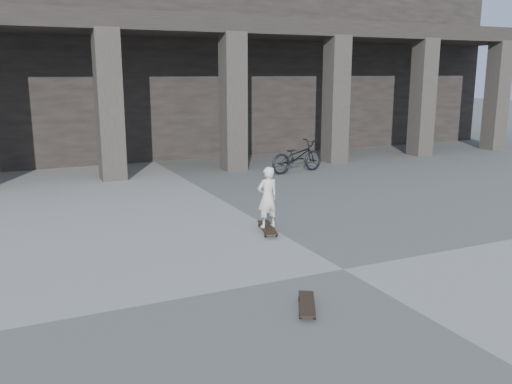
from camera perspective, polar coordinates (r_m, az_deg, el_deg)
name	(u,v)px	position (r m, az deg, el deg)	size (l,w,h in m)	color
ground	(343,269)	(8.22, 9.19, -8.04)	(90.00, 90.00, 0.00)	#50504E
colonnade	(131,68)	(20.58, -12.99, 12.64)	(28.00, 8.82, 6.00)	black
longboard	(268,228)	(9.93, 1.22, -3.80)	(0.47, 0.97, 0.09)	black
skateboard_spare	(307,304)	(6.83, 5.39, -11.70)	(0.52, 0.75, 0.09)	black
child	(268,197)	(9.79, 1.24, -0.55)	(0.41, 0.27, 1.12)	beige
bicycle	(297,156)	(15.83, 4.35, 3.75)	(0.62, 1.79, 0.94)	black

